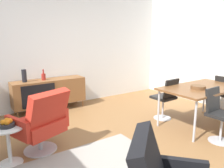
# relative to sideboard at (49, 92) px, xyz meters

# --- Properties ---
(ground_plane) EXTENTS (8.32, 8.32, 0.00)m
(ground_plane) POSITION_rel_sideboard_xyz_m (0.22, -2.30, -0.44)
(ground_plane) COLOR olive
(wall_back) EXTENTS (6.80, 0.12, 2.80)m
(wall_back) POSITION_rel_sideboard_xyz_m (0.22, 0.30, 0.96)
(wall_back) COLOR silver
(wall_back) RESTS_ON ground_plane
(sideboard) EXTENTS (1.60, 0.45, 0.72)m
(sideboard) POSITION_rel_sideboard_xyz_m (0.00, 0.00, 0.00)
(sideboard) COLOR brown
(sideboard) RESTS_ON ground_plane
(vase_cobalt) EXTENTS (0.09, 0.09, 0.24)m
(vase_cobalt) POSITION_rel_sideboard_xyz_m (-0.11, 0.00, 0.36)
(vase_cobalt) COLOR maroon
(vase_cobalt) RESTS_ON sideboard
(vase_sculptural_dark) EXTENTS (0.10, 0.10, 0.27)m
(vase_sculptural_dark) POSITION_rel_sideboard_xyz_m (-0.51, 0.00, 0.42)
(vase_sculptural_dark) COLOR black
(vase_sculptural_dark) RESTS_ON sideboard
(dining_table) EXTENTS (1.60, 0.90, 0.74)m
(dining_table) POSITION_rel_sideboard_xyz_m (2.10, -2.43, 0.26)
(dining_table) COLOR brown
(dining_table) RESTS_ON ground_plane
(wooden_bowl_on_table) EXTENTS (0.26, 0.26, 0.06)m
(wooden_bowl_on_table) POSITION_rel_sideboard_xyz_m (1.90, -2.48, 0.33)
(wooden_bowl_on_table) COLOR brown
(wooden_bowl_on_table) RESTS_ON dining_table
(dining_chair_front_left) EXTENTS (0.42, 0.44, 0.86)m
(dining_chair_front_left) POSITION_rel_sideboard_xyz_m (1.75, -2.99, 0.03)
(dining_chair_front_left) COLOR black
(dining_chair_front_left) RESTS_ON ground_plane
(dining_chair_back_left) EXTENTS (0.42, 0.44, 0.86)m
(dining_chair_back_left) POSITION_rel_sideboard_xyz_m (1.75, -1.87, 0.03)
(dining_chair_back_left) COLOR black
(dining_chair_back_left) RESTS_ON ground_plane
(lounge_chair_red) EXTENTS (0.85, 0.82, 0.95)m
(lounge_chair_red) POSITION_rel_sideboard_xyz_m (-0.70, -1.76, 0.03)
(lounge_chair_red) COLOR red
(lounge_chair_red) RESTS_ON ground_plane
(side_table_round) EXTENTS (0.44, 0.44, 0.52)m
(side_table_round) POSITION_rel_sideboard_xyz_m (-1.16, -1.82, -0.12)
(side_table_round) COLOR white
(side_table_round) RESTS_ON ground_plane
(fruit_bowl) EXTENTS (0.20, 0.20, 0.11)m
(fruit_bowl) POSITION_rel_sideboard_xyz_m (-1.16, -1.82, 0.12)
(fruit_bowl) COLOR #262628
(fruit_bowl) RESTS_ON side_table_round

